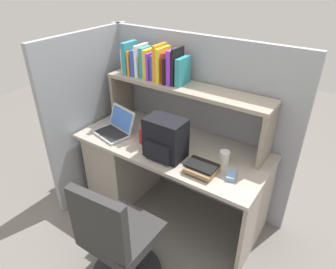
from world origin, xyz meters
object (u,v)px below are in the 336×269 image
computer_mouse (231,176)px  office_chair (118,245)px  laptop (116,128)px  paper_cup (224,157)px  backpack (165,139)px  snack_canister (145,136)px

computer_mouse → office_chair: (-0.47, -0.68, -0.35)m
laptop → office_chair: size_ratio=0.39×
computer_mouse → office_chair: size_ratio=0.11×
paper_cup → office_chair: 0.97m
computer_mouse → office_chair: office_chair is taller
computer_mouse → office_chair: bearing=-142.1°
backpack → computer_mouse: size_ratio=3.05×
laptop → computer_mouse: laptop is taller
computer_mouse → paper_cup: 0.18m
laptop → snack_canister: 0.30m
laptop → office_chair: 1.00m
computer_mouse → snack_canister: snack_canister is taller
paper_cup → snack_canister: size_ratio=0.97×
backpack → computer_mouse: 0.55m
office_chair → backpack: bearing=-89.6°
laptop → backpack: backpack is taller
paper_cup → office_chair: bearing=-113.6°
snack_canister → office_chair: bearing=-65.9°
snack_canister → paper_cup: bearing=8.0°
computer_mouse → office_chair: 0.90m
laptop → backpack: 0.57m
paper_cup → backpack: bearing=-157.5°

